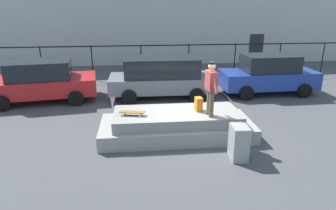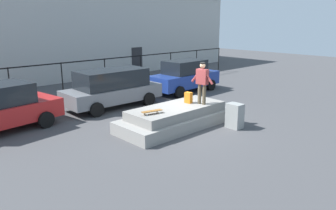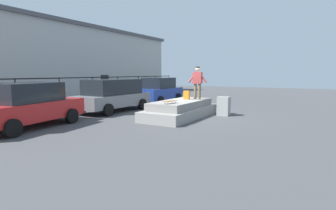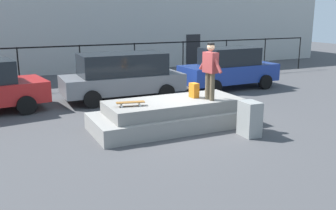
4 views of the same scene
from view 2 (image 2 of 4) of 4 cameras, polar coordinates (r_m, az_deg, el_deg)
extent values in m
plane|color=#424244|center=(13.29, 2.44, -3.34)|extent=(60.00, 60.00, 0.00)
cube|color=gray|center=(12.96, 1.50, -2.71)|extent=(4.88, 2.02, 0.47)
cube|color=gray|center=(12.85, 1.52, -0.96)|extent=(4.00, 1.65, 0.35)
cylinder|color=brown|center=(13.03, 6.29, 1.82)|extent=(0.14, 0.14, 0.81)
cylinder|color=brown|center=(13.15, 5.49, 1.96)|extent=(0.14, 0.14, 0.81)
cube|color=maroon|center=(12.96, 5.97, 4.91)|extent=(0.29, 0.48, 0.59)
cylinder|color=maroon|center=(12.81, 7.01, 4.78)|extent=(0.15, 0.46, 0.54)
cylinder|color=maroon|center=(13.11, 4.95, 5.06)|extent=(0.15, 0.46, 0.54)
sphere|color=tan|center=(12.89, 6.02, 6.82)|extent=(0.22, 0.22, 0.22)
cylinder|color=black|center=(12.88, 6.03, 7.26)|extent=(0.23, 0.23, 0.05)
cube|color=brown|center=(11.73, -2.80, -1.06)|extent=(0.81, 0.35, 0.02)
cylinder|color=silver|center=(11.79, -1.48, -1.36)|extent=(0.06, 0.04, 0.06)
cylinder|color=silver|center=(11.95, -1.97, -1.14)|extent=(0.06, 0.04, 0.06)
cylinder|color=silver|center=(11.55, -3.66, -1.73)|extent=(0.06, 0.04, 0.06)
cylinder|color=silver|center=(11.72, -4.12, -1.50)|extent=(0.06, 0.04, 0.06)
cube|color=orange|center=(13.27, 3.57, 1.28)|extent=(0.23, 0.30, 0.44)
cylinder|color=black|center=(15.35, -24.29, -0.94)|extent=(0.66, 0.30, 0.64)
cylinder|color=black|center=(13.63, -20.41, -2.40)|extent=(0.66, 0.30, 0.64)
cube|color=slate|center=(15.97, -9.61, 1.96)|extent=(4.71, 1.96, 0.66)
cube|color=black|center=(15.83, -9.72, 4.59)|extent=(3.30, 1.71, 0.83)
cylinder|color=black|center=(16.17, -15.73, 0.57)|extent=(0.64, 0.23, 0.64)
cylinder|color=black|center=(14.53, -12.28, -0.78)|extent=(0.64, 0.23, 0.64)
cylinder|color=black|center=(17.61, -7.31, 2.13)|extent=(0.64, 0.23, 0.64)
cylinder|color=black|center=(16.11, -3.36, 1.05)|extent=(0.64, 0.23, 0.64)
cube|color=navy|center=(19.16, 2.90, 4.40)|extent=(4.47, 1.85, 0.76)
cube|color=black|center=(19.04, 2.93, 6.64)|extent=(2.48, 1.58, 0.75)
cylinder|color=black|center=(18.87, -1.90, 3.08)|extent=(0.65, 0.24, 0.64)
cylinder|color=black|center=(17.66, 2.01, 2.27)|extent=(0.65, 0.24, 0.64)
cylinder|color=black|center=(20.81, 3.63, 4.14)|extent=(0.65, 0.24, 0.64)
cylinder|color=black|center=(19.71, 7.46, 3.46)|extent=(0.65, 0.24, 0.64)
cube|color=gray|center=(12.96, 11.50, -1.85)|extent=(0.46, 0.61, 0.97)
cylinder|color=black|center=(17.48, -25.73, 2.81)|extent=(0.06, 0.06, 1.91)
cylinder|color=black|center=(18.44, -17.86, 4.11)|extent=(0.06, 0.06, 1.91)
cylinder|color=black|center=(19.70, -10.86, 5.19)|extent=(0.06, 0.06, 1.91)
cylinder|color=black|center=(21.23, -4.77, 6.07)|extent=(0.06, 0.06, 1.91)
cylinder|color=black|center=(22.97, 0.46, 6.77)|extent=(0.06, 0.06, 1.91)
cylinder|color=black|center=(24.87, 4.94, 7.32)|extent=(0.06, 0.06, 1.91)
cylinder|color=black|center=(26.91, 8.77, 7.75)|extent=(0.06, 0.06, 1.91)
cube|color=black|center=(18.90, -14.42, 7.40)|extent=(24.00, 0.04, 0.06)
cube|color=#B2B2AD|center=(25.93, -23.24, 11.14)|extent=(34.12, 7.69, 6.07)
cube|color=#262628|center=(26.05, -5.39, 7.74)|extent=(1.00, 0.06, 2.00)
camera|label=1|loc=(7.54, 48.26, 10.25)|focal=31.95mm
camera|label=3|loc=(4.54, -83.35, -24.33)|focal=28.73mm
camera|label=4|loc=(4.07, 59.47, -3.85)|focal=40.60mm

